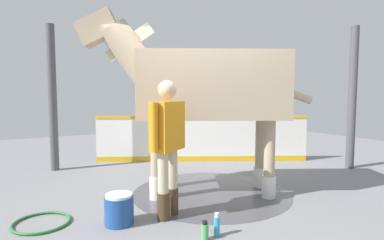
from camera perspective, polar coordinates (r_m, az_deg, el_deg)
ground_plane at (r=4.87m, az=1.22°, el=-13.46°), size 16.00×16.00×0.02m
wet_patch at (r=4.95m, az=3.52°, el=-13.01°), size 2.42×2.42×0.00m
barrier_wall at (r=7.04m, az=1.87°, el=-3.73°), size 2.38×4.16×1.03m
roof_post_near at (r=6.72m, az=-24.08°, el=3.65°), size 0.16×0.16×2.86m
roof_post_far at (r=7.10m, az=27.19°, el=3.57°), size 0.16×0.16×2.86m
horse at (r=4.71m, az=2.19°, el=5.88°), size 2.05×3.17×2.75m
handler at (r=3.81m, az=-4.47°, el=-3.48°), size 0.45×0.59×1.68m
wash_bucket at (r=3.87m, az=-13.15°, el=-15.56°), size 0.34×0.34×0.36m
bottle_shampoo at (r=3.53m, az=4.54°, el=-18.60°), size 0.07×0.07×0.25m
bottle_spray at (r=3.45m, az=2.36°, el=-19.59°), size 0.08×0.08×0.20m
hose_coil at (r=4.22m, az=-25.74°, el=-16.48°), size 0.65×0.65×0.03m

